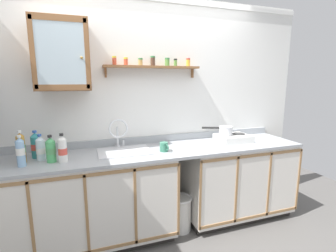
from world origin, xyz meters
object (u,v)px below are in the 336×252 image
Objects in this scene: trash_bin at (181,213)px; bottle_water_clear_0 at (41,149)px; bottle_detergent_teal_1 at (36,145)px; saucepan at (225,130)px; bottle_opaque_white_3 at (63,149)px; sink at (124,152)px; hot_plate_stove at (233,138)px; bottle_juice_amber_5 at (21,148)px; bottle_water_blue_2 at (21,152)px; wall_cabinet at (62,55)px; bottle_soda_green_4 at (51,150)px; mug at (164,147)px.

bottle_water_clear_0 is at bearing 175.31° from trash_bin.
bottle_water_clear_0 is at bearing -60.82° from bottle_detergent_teal_1.
bottle_detergent_teal_1 is (-1.98, 0.05, -0.02)m from saucepan.
saucepan is 1.30× the size of bottle_opaque_white_3.
hot_plate_stove is at bearing -0.40° from sink.
bottle_water_clear_0 is at bearing 10.09° from bottle_juice_amber_5.
bottle_opaque_white_3 reaches higher than saucepan.
bottle_juice_amber_5 reaches higher than bottle_detergent_teal_1.
bottle_detergent_teal_1 is 0.67× the size of trash_bin.
bottle_water_blue_2 is at bearing -80.99° from bottle_juice_amber_5.
hot_plate_stove is 2.01m from wall_cabinet.
bottle_opaque_white_3 is at bearing -164.89° from sink.
bottle_water_blue_2 is 1.68m from trash_bin.
bottle_soda_green_4 is 0.87m from wall_cabinet.
trash_bin is at bearing -0.95° from bottle_soda_green_4.
bottle_juice_amber_5 is at bearing -157.04° from wall_cabinet.
bottle_detergent_teal_1 is at bearing 70.17° from bottle_water_blue_2.
bottle_soda_green_4 is at bearing 179.23° from mug.
saucepan is 2.08m from bottle_juice_amber_5.
bottle_water_clear_0 is 0.83× the size of bottle_juice_amber_5.
bottle_water_clear_0 is at bearing -178.88° from saucepan.
saucepan is 0.53× the size of wall_cabinet.
bottle_detergent_teal_1 is at bearing 170.78° from mug.
hot_plate_stove is 1.40× the size of bottle_water_blue_2.
mug is at bearing -3.39° from bottle_juice_amber_5.
sink is 0.81m from bottle_detergent_teal_1.
sink reaches higher than trash_bin.
mug is at bearing -5.14° from bottle_water_clear_0.
bottle_water_clear_0 is at bearing 45.04° from bottle_water_blue_2.
bottle_opaque_white_3 is 1.40m from trash_bin.
bottle_water_blue_2 is 1.03× the size of bottle_opaque_white_3.
sink reaches higher than hot_plate_stove.
saucepan is at bearing 3.93° from bottle_soda_green_4.
bottle_opaque_white_3 is (0.32, 0.00, -0.01)m from bottle_water_blue_2.
wall_cabinet is 1.99m from trash_bin.
bottle_water_blue_2 is 0.23m from bottle_soda_green_4.
bottle_detergent_teal_1 is 0.15m from bottle_juice_amber_5.
mug is at bearing -9.22° from bottle_detergent_teal_1.
bottle_opaque_white_3 is 2.14× the size of mug.
sink is 0.67m from bottle_soda_green_4.
mug is (-0.89, -0.12, 0.01)m from hot_plate_stove.
bottle_juice_amber_5 reaches higher than bottle_soda_green_4.
hot_plate_stove is 1.04m from trash_bin.
mug is (1.13, -0.10, -0.06)m from bottle_water_clear_0.
bottle_opaque_white_3 is 0.35m from bottle_juice_amber_5.
bottle_detergent_teal_1 is 2.14× the size of mug.
bottle_juice_amber_5 is (-2.17, -0.04, 0.09)m from hot_plate_stove.
saucepan is 1.39× the size of bottle_soda_green_4.
sink reaches higher than bottle_soda_green_4.
wall_cabinet reaches higher than bottle_opaque_white_3.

